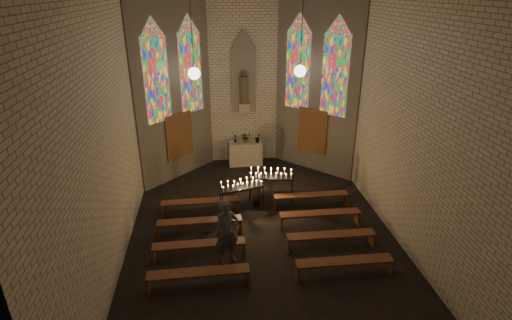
# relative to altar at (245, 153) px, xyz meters

# --- Properties ---
(floor) EXTENTS (12.00, 12.00, 0.00)m
(floor) POSITION_rel_altar_xyz_m (0.00, -5.45, -0.50)
(floor) COLOR black
(floor) RESTS_ON ground
(room) EXTENTS (8.22, 12.43, 7.00)m
(room) POSITION_rel_altar_xyz_m (-0.00, -2.08, 3.22)
(room) COLOR #EFE0C8
(room) RESTS_ON ground
(altar) EXTENTS (1.40, 0.60, 1.00)m
(altar) POSITION_rel_altar_xyz_m (0.00, 0.00, 0.00)
(altar) COLOR beige
(altar) RESTS_ON ground
(flower_vase_left) EXTENTS (0.20, 0.16, 0.34)m
(flower_vase_left) POSITION_rel_altar_xyz_m (-0.42, 0.06, 0.67)
(flower_vase_left) COLOR #4C723F
(flower_vase_left) RESTS_ON altar
(flower_vase_center) EXTENTS (0.49, 0.46, 0.44)m
(flower_vase_center) POSITION_rel_altar_xyz_m (0.03, 0.01, 0.72)
(flower_vase_center) COLOR #4C723F
(flower_vase_center) RESTS_ON altar
(flower_vase_right) EXTENTS (0.27, 0.23, 0.43)m
(flower_vase_right) POSITION_rel_altar_xyz_m (0.52, -0.08, 0.72)
(flower_vase_right) COLOR #4C723F
(flower_vase_right) RESTS_ON altar
(aisle_flower_pot) EXTENTS (0.30, 0.30, 0.42)m
(aisle_flower_pot) POSITION_rel_altar_xyz_m (0.03, -3.63, -0.29)
(aisle_flower_pot) COLOR #4C723F
(aisle_flower_pot) RESTS_ON ground
(votive_stand_left) EXTENTS (1.56, 0.74, 1.11)m
(votive_stand_left) POSITION_rel_altar_xyz_m (-0.49, -3.85, 0.46)
(votive_stand_left) COLOR black
(votive_stand_left) RESTS_ON ground
(votive_stand_right) EXTENTS (1.62, 0.64, 1.16)m
(votive_stand_right) POSITION_rel_altar_xyz_m (0.59, -3.26, 0.50)
(votive_stand_right) COLOR black
(votive_stand_right) RESTS_ON ground
(pew_left_0) EXTENTS (2.56, 0.38, 0.49)m
(pew_left_0) POSITION_rel_altar_xyz_m (-1.89, -3.86, -0.10)
(pew_left_0) COLOR brown
(pew_left_0) RESTS_ON ground
(pew_right_0) EXTENTS (2.56, 0.38, 0.49)m
(pew_right_0) POSITION_rel_altar_xyz_m (1.89, -3.86, -0.10)
(pew_right_0) COLOR brown
(pew_right_0) RESTS_ON ground
(pew_left_1) EXTENTS (2.56, 0.38, 0.49)m
(pew_left_1) POSITION_rel_altar_xyz_m (-1.89, -5.06, -0.10)
(pew_left_1) COLOR brown
(pew_left_1) RESTS_ON ground
(pew_right_1) EXTENTS (2.56, 0.38, 0.49)m
(pew_right_1) POSITION_rel_altar_xyz_m (1.89, -5.06, -0.10)
(pew_right_1) COLOR brown
(pew_right_1) RESTS_ON ground
(pew_left_2) EXTENTS (2.56, 0.38, 0.49)m
(pew_left_2) POSITION_rel_altar_xyz_m (-1.89, -6.26, -0.10)
(pew_left_2) COLOR brown
(pew_left_2) RESTS_ON ground
(pew_right_2) EXTENTS (2.56, 0.38, 0.49)m
(pew_right_2) POSITION_rel_altar_xyz_m (1.89, -6.26, -0.10)
(pew_right_2) COLOR brown
(pew_right_2) RESTS_ON ground
(pew_left_3) EXTENTS (2.56, 0.38, 0.49)m
(pew_left_3) POSITION_rel_altar_xyz_m (-1.89, -7.46, -0.10)
(pew_left_3) COLOR brown
(pew_left_3) RESTS_ON ground
(pew_right_3) EXTENTS (2.56, 0.38, 0.49)m
(pew_right_3) POSITION_rel_altar_xyz_m (1.89, -7.46, -0.10)
(pew_right_3) COLOR brown
(pew_right_3) RESTS_ON ground
(visitor) EXTENTS (0.80, 0.65, 1.88)m
(visitor) POSITION_rel_altar_xyz_m (-1.11, -6.47, 0.44)
(visitor) COLOR #52535E
(visitor) RESTS_ON ground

